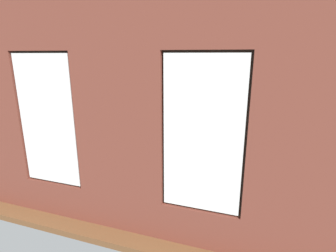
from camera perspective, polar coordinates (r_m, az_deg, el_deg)
ground_plane at (r=6.55m, az=1.71°, el=-7.98°), size 6.23×6.18×0.10m
brick_wall_with_windows at (r=3.60m, az=-10.91°, el=2.41°), size 5.63×0.30×3.50m
white_wall_right at (r=7.21m, az=-20.41°, el=8.07°), size 0.10×5.18×3.50m
couch_by_window at (r=5.03m, az=-14.98°, el=-11.29°), size 1.89×0.87×0.80m
couch_left at (r=6.03m, az=21.04°, el=-7.25°), size 0.96×2.10×0.80m
coffee_table at (r=6.88m, az=1.11°, el=-2.80°), size 1.52×0.87×0.45m
cup_ceramic at (r=6.88m, az=4.82°, el=-1.95°), size 0.09×0.09×0.11m
candle_jar at (r=7.00m, az=-0.10°, el=-1.54°), size 0.08×0.08×0.12m
table_plant_small at (r=6.67m, az=1.71°, el=-1.61°), size 0.18×0.18×0.28m
remote_gray at (r=6.86m, az=1.11°, el=-2.32°), size 0.14×0.17×0.02m
remote_silver at (r=6.89m, az=-2.84°, el=-2.26°), size 0.18×0.09×0.02m
media_console at (r=7.53m, az=-16.42°, el=-2.85°), size 0.95×0.42×0.55m
tv_flatscreen at (r=7.35m, az=-16.80°, el=2.19°), size 1.25×0.20×0.80m
potted_plant_by_left_couch at (r=7.41m, az=17.70°, el=-2.33°), size 0.30×0.30×0.58m
potted_plant_corner_near_left at (r=8.12m, az=21.81°, el=-0.47°), size 0.72×0.70×1.15m
potted_plant_mid_room_small at (r=7.18m, az=12.52°, el=-2.47°), size 0.29×0.29×0.56m
potted_plant_foreground_right at (r=8.92m, az=-7.77°, el=3.18°), size 0.82×0.82×1.43m
potted_plant_between_couches at (r=4.34m, az=0.78°, el=-9.90°), size 0.89×1.08×1.33m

